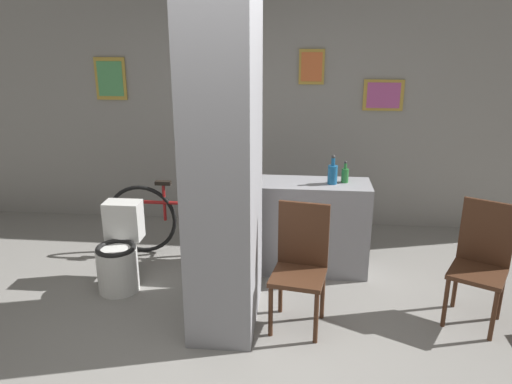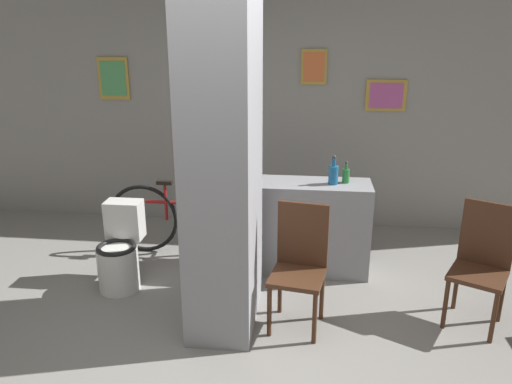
% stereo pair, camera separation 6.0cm
% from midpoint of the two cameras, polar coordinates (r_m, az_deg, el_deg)
% --- Properties ---
extents(ground_plane, '(14.00, 14.00, 0.00)m').
position_cam_midpoint_polar(ground_plane, '(3.90, -5.53, -17.51)').
color(ground_plane, gray).
extents(wall_back, '(8.00, 0.09, 2.60)m').
position_cam_midpoint_polar(wall_back, '(5.84, -1.08, 8.85)').
color(wall_back, gray).
rests_on(wall_back, ground_plane).
extents(pillar_center, '(0.52, 0.96, 2.60)m').
position_cam_midpoint_polar(pillar_center, '(3.75, -4.10, 3.23)').
color(pillar_center, gray).
rests_on(pillar_center, ground_plane).
extents(counter_shelf, '(1.42, 0.44, 0.89)m').
position_cam_midpoint_polar(counter_shelf, '(4.83, 3.92, -3.92)').
color(counter_shelf, gray).
rests_on(counter_shelf, ground_plane).
extents(toilet, '(0.37, 0.53, 0.76)m').
position_cam_midpoint_polar(toilet, '(4.71, -15.70, -6.83)').
color(toilet, silver).
rests_on(toilet, ground_plane).
extents(chair_near_pillar, '(0.47, 0.47, 0.99)m').
position_cam_midpoint_polar(chair_near_pillar, '(3.95, 4.66, -7.94)').
color(chair_near_pillar, '#422616').
rests_on(chair_near_pillar, ground_plane).
extents(chair_by_doorway, '(0.54, 0.54, 0.99)m').
position_cam_midpoint_polar(chair_by_doorway, '(4.34, 23.96, -7.03)').
color(chair_by_doorway, '#422616').
rests_on(chair_by_doorway, ground_plane).
extents(bicycle, '(1.74, 0.42, 0.79)m').
position_cam_midpoint_polar(bicycle, '(5.19, -7.95, -3.15)').
color(bicycle, black).
rests_on(bicycle, ground_plane).
extents(bottle_tall, '(0.09, 0.09, 0.28)m').
position_cam_midpoint_polar(bottle_tall, '(4.64, 8.38, 2.12)').
color(bottle_tall, '#19598C').
rests_on(bottle_tall, counter_shelf).
extents(bottle_short, '(0.07, 0.07, 0.21)m').
position_cam_midpoint_polar(bottle_short, '(4.70, 9.77, 1.97)').
color(bottle_short, '#267233').
rests_on(bottle_short, counter_shelf).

